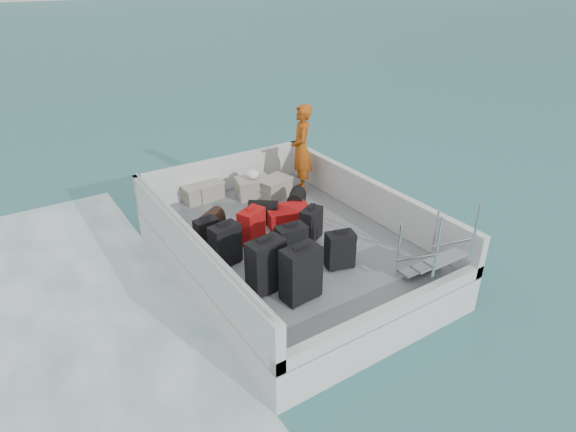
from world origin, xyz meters
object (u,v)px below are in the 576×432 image
(suitcase_3, at_px, (301,274))
(suitcase_8, at_px, (288,215))
(crate_2, at_px, (253,188))
(crate_3, at_px, (275,188))
(suitcase_2, at_px, (207,235))
(suitcase_5, at_px, (252,227))
(suitcase_0, at_px, (266,266))
(crate_1, at_px, (209,191))
(suitcase_6, at_px, (340,251))
(suitcase_1, at_px, (225,245))
(crate_0, at_px, (197,194))
(passenger, at_px, (301,149))
(suitcase_4, at_px, (291,246))
(suitcase_7, at_px, (311,225))

(suitcase_3, height_order, suitcase_8, suitcase_3)
(crate_2, relative_size, crate_3, 1.01)
(suitcase_2, bearing_deg, suitcase_3, -78.88)
(suitcase_5, bearing_deg, suitcase_0, -135.48)
(suitcase_2, relative_size, suitcase_8, 0.70)
(suitcase_8, relative_size, crate_2, 1.26)
(suitcase_0, xyz_separation_m, suitcase_2, (-0.23, 1.47, -0.13))
(suitcase_2, height_order, crate_1, suitcase_2)
(suitcase_2, bearing_deg, suitcase_6, -51.57)
(suitcase_1, height_order, crate_0, suitcase_1)
(suitcase_1, xyz_separation_m, passenger, (2.52, 1.63, 0.55))
(suitcase_2, xyz_separation_m, crate_0, (0.59, 1.75, -0.12))
(suitcase_8, height_order, crate_3, crate_3)
(suitcase_3, xyz_separation_m, suitcase_4, (0.35, 0.78, -0.07))
(suitcase_4, relative_size, suitcase_6, 1.14)
(crate_3, bearing_deg, suitcase_8, -109.34)
(suitcase_2, height_order, crate_3, suitcase_2)
(suitcase_4, bearing_deg, suitcase_2, 132.59)
(suitcase_5, relative_size, crate_0, 1.20)
(suitcase_0, distance_m, suitcase_5, 1.33)
(suitcase_3, relative_size, passenger, 0.45)
(suitcase_1, bearing_deg, suitcase_2, 85.61)
(suitcase_0, relative_size, suitcase_7, 1.39)
(suitcase_3, height_order, crate_2, suitcase_3)
(suitcase_0, relative_size, suitcase_2, 1.48)
(suitcase_6, bearing_deg, suitcase_8, 100.86)
(suitcase_0, xyz_separation_m, suitcase_7, (1.35, 0.81, -0.11))
(suitcase_0, bearing_deg, crate_3, 49.05)
(crate_1, bearing_deg, suitcase_5, -93.87)
(suitcase_7, xyz_separation_m, crate_3, (0.38, 1.78, -0.11))
(suitcase_0, distance_m, suitcase_6, 1.24)
(suitcase_0, height_order, suitcase_3, suitcase_3)
(suitcase_1, bearing_deg, crate_1, 61.36)
(crate_0, bearing_deg, crate_3, -24.84)
(suitcase_3, height_order, suitcase_6, suitcase_3)
(suitcase_6, height_order, crate_2, suitcase_6)
(suitcase_2, distance_m, crate_2, 2.09)
(suitcase_8, bearing_deg, crate_2, 14.21)
(suitcase_8, height_order, passenger, passenger)
(suitcase_0, distance_m, suitcase_8, 2.04)
(suitcase_8, bearing_deg, crate_0, 45.04)
(crate_0, distance_m, crate_1, 0.25)
(suitcase_5, bearing_deg, suitcase_7, -51.43)
(suitcase_5, relative_size, crate_3, 1.02)
(suitcase_4, xyz_separation_m, suitcase_6, (0.58, -0.46, -0.04))
(suitcase_8, bearing_deg, suitcase_0, 152.91)
(suitcase_6, bearing_deg, suitcase_2, 148.02)
(suitcase_5, bearing_deg, crate_1, 61.19)
(suitcase_2, distance_m, suitcase_4, 1.43)
(suitcase_6, relative_size, crate_3, 0.98)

